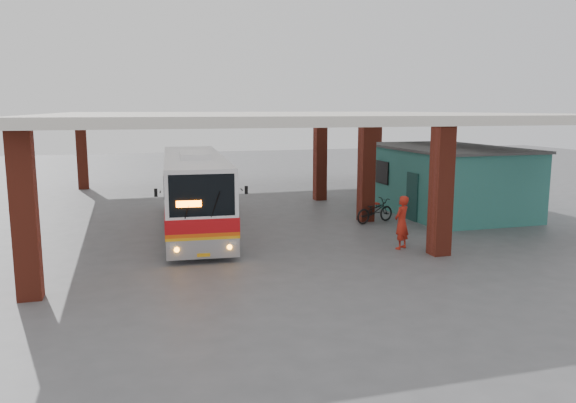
% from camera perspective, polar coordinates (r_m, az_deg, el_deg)
% --- Properties ---
extents(ground, '(90.00, 90.00, 0.00)m').
position_cam_1_polar(ground, '(21.01, 3.70, -3.96)').
color(ground, '#515154').
rests_on(ground, ground).
extents(brick_columns, '(20.10, 21.60, 4.35)m').
position_cam_1_polar(brick_columns, '(25.77, 2.95, 3.44)').
color(brick_columns, maroon).
rests_on(brick_columns, ground).
extents(canopy_roof, '(21.00, 23.00, 0.30)m').
position_cam_1_polar(canopy_roof, '(26.78, 0.03, 8.66)').
color(canopy_roof, silver).
rests_on(canopy_roof, brick_columns).
extents(shop_building, '(5.20, 8.20, 3.11)m').
position_cam_1_polar(shop_building, '(27.56, 15.64, 2.21)').
color(shop_building, '#2F7672').
rests_on(shop_building, ground).
extents(coach_bus, '(3.11, 11.16, 3.21)m').
position_cam_1_polar(coach_bus, '(22.97, -9.50, 1.13)').
color(coach_bus, white).
rests_on(coach_bus, ground).
extents(motorcycle, '(2.09, 1.24, 1.04)m').
position_cam_1_polar(motorcycle, '(24.40, 8.81, -0.93)').
color(motorcycle, black).
rests_on(motorcycle, ground).
extents(pedestrian, '(0.82, 0.76, 1.88)m').
position_cam_1_polar(pedestrian, '(19.94, 11.47, -2.10)').
color(pedestrian, red).
rests_on(pedestrian, ground).
extents(red_chair, '(0.42, 0.42, 0.71)m').
position_cam_1_polar(red_chair, '(28.23, 9.21, 0.07)').
color(red_chair, red).
rests_on(red_chair, ground).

